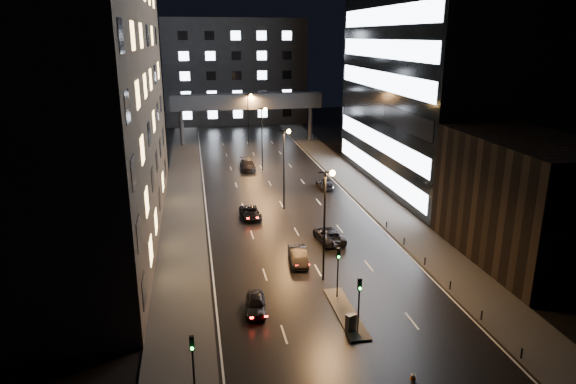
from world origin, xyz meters
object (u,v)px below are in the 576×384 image
at_px(car_toward_b, 325,184).
at_px(car_away_a, 256,304).
at_px(utility_cabinet, 351,322).
at_px(car_away_b, 298,256).
at_px(car_away_c, 251,213).
at_px(car_away_d, 248,165).
at_px(car_toward_a, 329,235).

bearing_deg(car_toward_b, car_away_a, 68.16).
bearing_deg(utility_cabinet, car_away_b, 72.53).
xyz_separation_m(car_away_c, car_away_d, (2.17, 23.18, 0.15)).
relative_size(car_away_b, car_away_c, 0.97).
relative_size(car_away_a, utility_cabinet, 2.99).
distance_m(car_away_c, car_toward_b, 15.91).
bearing_deg(car_toward_a, car_away_b, 41.66).
xyz_separation_m(car_away_c, utility_cabinet, (4.42, -26.08, 0.15)).
distance_m(car_away_c, car_away_d, 23.29).
bearing_deg(car_away_d, car_away_b, -88.66).
bearing_deg(car_away_a, car_away_d, 90.62).
distance_m(car_away_a, car_away_d, 45.27).
xyz_separation_m(car_toward_b, utility_cabinet, (-7.51, -36.60, 0.13)).
bearing_deg(car_away_c, utility_cabinet, -84.80).
bearing_deg(car_away_c, car_away_d, 80.25).
xyz_separation_m(car_away_a, car_away_d, (4.29, 45.06, 0.14)).
height_order(car_away_d, utility_cabinet, car_away_d).
height_order(car_away_a, car_toward_b, car_toward_b).
xyz_separation_m(car_away_b, car_away_c, (-3.02, 13.58, -0.10)).
xyz_separation_m(car_away_a, car_toward_a, (9.46, 12.97, 0.04)).
xyz_separation_m(car_away_a, car_away_b, (5.15, 8.30, 0.09)).
bearing_deg(car_toward_b, car_away_c, 43.01).
distance_m(car_toward_a, utility_cabinet, 17.42).
relative_size(car_away_c, car_toward_b, 1.01).
relative_size(car_toward_b, utility_cabinet, 3.54).
bearing_deg(car_toward_b, car_toward_a, 78.30).
distance_m(car_away_d, car_toward_a, 32.50).
bearing_deg(car_away_d, car_toward_b, -52.35).
bearing_deg(car_away_d, car_away_a, -95.43).
height_order(car_toward_a, car_toward_b, car_toward_a).
distance_m(car_away_d, utility_cabinet, 49.32).
relative_size(car_away_b, utility_cabinet, 3.49).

